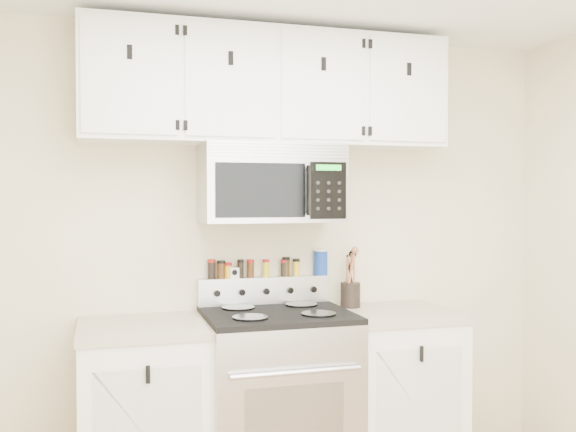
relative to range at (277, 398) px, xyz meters
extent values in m
cube|color=beige|center=(0.00, 0.32, 0.76)|extent=(3.50, 0.01, 2.50)
cube|color=#B7B7BA|center=(0.00, 0.00, -0.03)|extent=(0.76, 0.65, 0.92)
cube|color=black|center=(0.00, -0.32, -0.04)|extent=(0.50, 0.02, 0.40)
cube|color=black|center=(0.00, 0.00, 0.45)|extent=(0.76, 0.65, 0.03)
cube|color=#B7B7BA|center=(0.00, 0.28, 0.54)|extent=(0.76, 0.08, 0.15)
cylinder|color=black|center=(-0.18, -0.15, 0.47)|extent=(0.18, 0.18, 0.01)
cylinder|color=black|center=(0.18, -0.15, 0.47)|extent=(0.18, 0.18, 0.01)
cylinder|color=black|center=(-0.18, 0.15, 0.47)|extent=(0.18, 0.18, 0.01)
cylinder|color=black|center=(0.18, 0.15, 0.47)|extent=(0.18, 0.18, 0.01)
cube|color=white|center=(-0.69, 0.02, -0.05)|extent=(0.62, 0.60, 0.88)
cube|color=#9E9179|center=(-0.69, 0.02, 0.41)|extent=(0.64, 0.62, 0.04)
cube|color=white|center=(0.69, 0.02, -0.05)|extent=(0.62, 0.60, 0.88)
cube|color=#9E9179|center=(0.69, 0.02, 0.41)|extent=(0.64, 0.62, 0.04)
cube|color=#9E9EA3|center=(0.00, 0.13, 1.14)|extent=(0.76, 0.38, 0.42)
cube|color=#B7B7BA|center=(0.00, -0.06, 1.31)|extent=(0.73, 0.01, 0.08)
cube|color=black|center=(-0.10, -0.07, 1.10)|extent=(0.47, 0.01, 0.28)
cube|color=black|center=(0.26, -0.07, 1.10)|extent=(0.20, 0.01, 0.30)
cylinder|color=black|center=(0.15, -0.10, 1.10)|extent=(0.03, 0.03, 0.26)
cube|color=white|center=(0.00, 0.16, 1.66)|extent=(2.00, 0.33, 0.62)
cube|color=white|center=(-0.75, -0.01, 1.66)|extent=(0.46, 0.01, 0.57)
cube|color=black|center=(-0.75, -0.02, 1.77)|extent=(0.02, 0.01, 0.07)
cube|color=white|center=(-0.25, -0.01, 1.66)|extent=(0.46, 0.01, 0.57)
cube|color=black|center=(-0.25, -0.02, 1.77)|extent=(0.03, 0.01, 0.07)
cube|color=white|center=(0.25, -0.01, 1.66)|extent=(0.46, 0.01, 0.57)
cube|color=black|center=(0.25, -0.02, 1.77)|extent=(0.03, 0.01, 0.07)
cube|color=white|center=(0.75, -0.01, 1.66)|extent=(0.46, 0.01, 0.57)
cube|color=black|center=(0.75, -0.02, 1.77)|extent=(0.02, 0.01, 0.07)
cylinder|color=black|center=(0.49, 0.18, 0.50)|extent=(0.11, 0.11, 0.14)
cylinder|color=#9C5E38|center=(0.49, 0.18, 0.61)|extent=(0.01, 0.01, 0.27)
cylinder|color=#9C5E38|center=(0.51, 0.17, 0.62)|extent=(0.01, 0.01, 0.28)
cylinder|color=#9C5E38|center=(0.47, 0.19, 0.60)|extent=(0.01, 0.01, 0.25)
cylinder|color=black|center=(0.50, 0.20, 0.61)|extent=(0.01, 0.01, 0.26)
cylinder|color=#9C5E38|center=(0.48, 0.16, 0.62)|extent=(0.01, 0.01, 0.27)
cube|color=white|center=(-0.18, 0.28, 0.64)|extent=(0.06, 0.05, 0.06)
cylinder|color=#163998|center=(0.34, 0.28, 0.68)|extent=(0.08, 0.08, 0.14)
cylinder|color=white|center=(0.34, 0.28, 0.76)|extent=(0.08, 0.08, 0.01)
cylinder|color=black|center=(-0.30, 0.28, 0.66)|extent=(0.04, 0.04, 0.09)
cylinder|color=#A01B0C|center=(-0.30, 0.28, 0.71)|extent=(0.05, 0.05, 0.02)
cylinder|color=#462810|center=(-0.25, 0.28, 0.66)|extent=(0.04, 0.04, 0.08)
cylinder|color=black|center=(-0.25, 0.28, 0.71)|extent=(0.05, 0.05, 0.02)
cylinder|color=gold|center=(-0.21, 0.28, 0.65)|extent=(0.04, 0.04, 0.07)
cylinder|color=#9F0C12|center=(-0.21, 0.28, 0.69)|extent=(0.04, 0.04, 0.02)
cylinder|color=black|center=(-0.14, 0.28, 0.66)|extent=(0.04, 0.04, 0.09)
cylinder|color=black|center=(-0.14, 0.28, 0.71)|extent=(0.04, 0.04, 0.02)
cylinder|color=#452610|center=(-0.08, 0.28, 0.66)|extent=(0.04, 0.04, 0.09)
cylinder|color=#B30D0E|center=(-0.08, 0.28, 0.71)|extent=(0.04, 0.04, 0.02)
cylinder|color=gold|center=(0.01, 0.28, 0.66)|extent=(0.04, 0.04, 0.08)
cylinder|color=#AC0D19|center=(0.01, 0.28, 0.71)|extent=(0.04, 0.04, 0.02)
cylinder|color=black|center=(0.12, 0.28, 0.65)|extent=(0.04, 0.04, 0.08)
cylinder|color=#A20C16|center=(0.12, 0.28, 0.70)|extent=(0.04, 0.04, 0.02)
cylinder|color=#3E2B0E|center=(0.13, 0.28, 0.66)|extent=(0.04, 0.04, 0.09)
cylinder|color=black|center=(0.13, 0.28, 0.72)|extent=(0.05, 0.05, 0.02)
cylinder|color=yellow|center=(0.19, 0.28, 0.65)|extent=(0.04, 0.04, 0.08)
cylinder|color=black|center=(0.19, 0.28, 0.70)|extent=(0.04, 0.04, 0.02)
camera|label=1|loc=(-0.89, -3.25, 1.07)|focal=40.00mm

